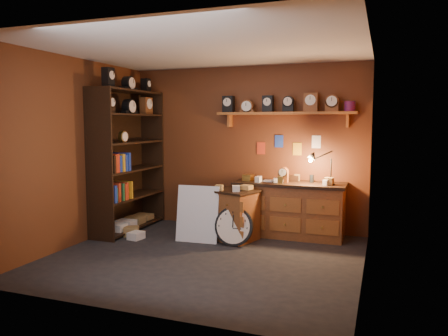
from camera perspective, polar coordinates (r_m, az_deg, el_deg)
floor at (r=5.89m, az=-2.58°, el=-11.57°), size 4.00×4.00×0.00m
room_shell at (r=5.70m, az=-1.82°, el=5.41°), size 4.02×3.62×2.71m
shelving_unit at (r=7.35m, az=-12.62°, el=1.75°), size 0.47×1.60×2.58m
workbench at (r=6.92m, az=8.54°, el=-4.95°), size 1.72×0.66×1.36m
low_cabinet at (r=6.64m, az=1.23°, el=-5.86°), size 0.82×0.75×0.85m
big_round_clock at (r=6.36m, az=1.28°, el=-7.63°), size 0.57×0.18×0.57m
white_panel at (r=6.65m, az=-3.47°, el=-9.53°), size 0.66×0.22×0.85m
mini_fridge at (r=6.81m, az=0.27°, el=-6.98°), size 0.55×0.56×0.50m
floor_box_a at (r=7.09m, az=-12.01°, el=-8.08°), size 0.30×0.28×0.14m
floor_box_b at (r=6.87m, az=-11.41°, el=-8.64°), size 0.22×0.25×0.11m
floor_box_c at (r=6.78m, az=-3.00°, el=-8.34°), size 0.31×0.27×0.20m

